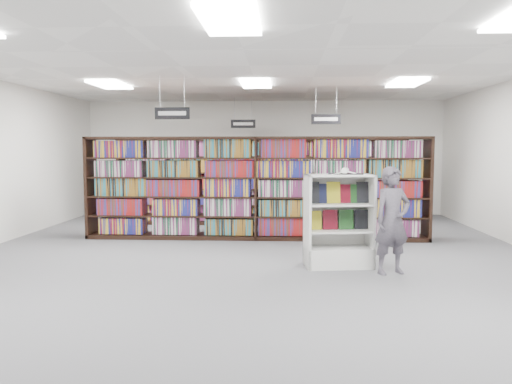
{
  "coord_description": "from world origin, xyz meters",
  "views": [
    {
      "loc": [
        0.54,
        -8.2,
        1.86
      ],
      "look_at": [
        0.08,
        0.5,
        1.1
      ],
      "focal_mm": 35.0,
      "sensor_mm": 36.0,
      "label": 1
    }
  ],
  "objects_px": {
    "bookshelf_row_near": "(256,188)",
    "shopper": "(392,220)",
    "open_book": "(346,172)",
    "endcap_display": "(338,235)"
  },
  "relations": [
    {
      "from": "bookshelf_row_near",
      "to": "shopper",
      "type": "relative_size",
      "value": 4.39
    },
    {
      "from": "bookshelf_row_near",
      "to": "open_book",
      "type": "relative_size",
      "value": 12.11
    },
    {
      "from": "open_book",
      "to": "shopper",
      "type": "distance_m",
      "value": 1.05
    },
    {
      "from": "bookshelf_row_near",
      "to": "endcap_display",
      "type": "distance_m",
      "value": 2.81
    },
    {
      "from": "bookshelf_row_near",
      "to": "endcap_display",
      "type": "bearing_deg",
      "value": -58.91
    },
    {
      "from": "bookshelf_row_near",
      "to": "endcap_display",
      "type": "height_order",
      "value": "bookshelf_row_near"
    },
    {
      "from": "endcap_display",
      "to": "bookshelf_row_near",
      "type": "bearing_deg",
      "value": 113.58
    },
    {
      "from": "bookshelf_row_near",
      "to": "open_book",
      "type": "distance_m",
      "value": 2.82
    },
    {
      "from": "open_book",
      "to": "endcap_display",
      "type": "bearing_deg",
      "value": -151.01
    },
    {
      "from": "endcap_display",
      "to": "shopper",
      "type": "relative_size",
      "value": 0.92
    }
  ]
}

